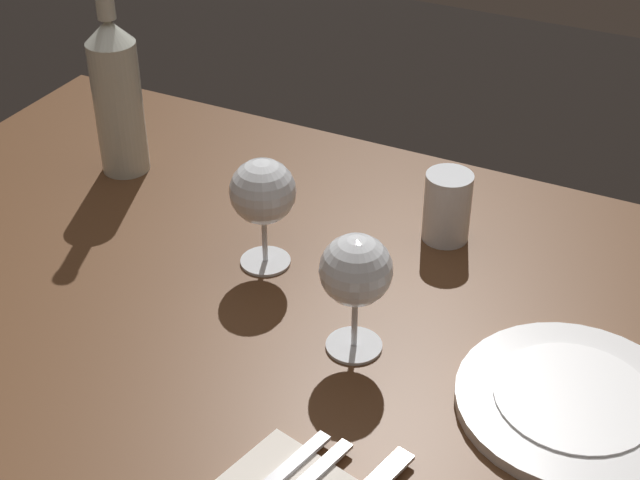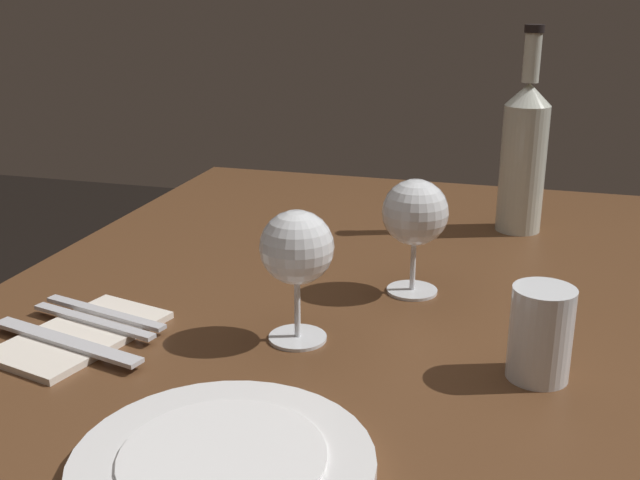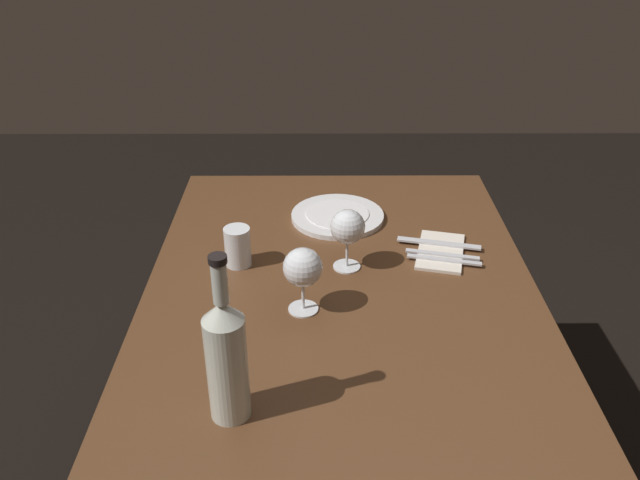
{
  "view_description": "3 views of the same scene",
  "coord_description": "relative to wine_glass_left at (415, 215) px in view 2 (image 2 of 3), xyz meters",
  "views": [
    {
      "loc": [
        0.45,
        -0.78,
        1.46
      ],
      "look_at": [
        0.04,
        0.05,
        0.83
      ],
      "focal_mm": 53.0,
      "sensor_mm": 36.0,
      "label": 1
    },
    {
      "loc": [
        0.86,
        0.22,
        1.12
      ],
      "look_at": [
        0.03,
        -0.01,
        0.83
      ],
      "focal_mm": 42.72,
      "sensor_mm": 36.0,
      "label": 2
    },
    {
      "loc": [
        -1.23,
        0.05,
        1.58
      ],
      "look_at": [
        0.07,
        0.05,
        0.84
      ],
      "focal_mm": 36.92,
      "sensor_mm": 36.0,
      "label": 3
    }
  ],
  "objects": [
    {
      "name": "fork_inner",
      "position": [
        0.21,
        -0.34,
        -0.09
      ],
      "size": [
        0.06,
        0.18,
        0.0
      ],
      "color": "silver",
      "rests_on": "folded_napkin"
    },
    {
      "name": "wine_glass_right",
      "position": [
        0.17,
        -0.1,
        0.0
      ],
      "size": [
        0.08,
        0.08,
        0.15
      ],
      "color": "white",
      "rests_on": "dining_table"
    },
    {
      "name": "wine_glass_left",
      "position": [
        0.0,
        0.0,
        0.0
      ],
      "size": [
        0.08,
        0.08,
        0.15
      ],
      "color": "white",
      "rests_on": "dining_table"
    },
    {
      "name": "dinner_plate",
      "position": [
        0.43,
        -0.08,
        -0.1
      ],
      "size": [
        0.25,
        0.25,
        0.02
      ],
      "color": "white",
      "rests_on": "dining_table"
    },
    {
      "name": "wine_bottle",
      "position": [
        -0.31,
        0.12,
        0.02
      ],
      "size": [
        0.07,
        0.07,
        0.32
      ],
      "color": "silver",
      "rests_on": "dining_table"
    },
    {
      "name": "water_tumbler",
      "position": [
        0.19,
        0.16,
        -0.06
      ],
      "size": [
        0.06,
        0.06,
        0.1
      ],
      "color": "white",
      "rests_on": "dining_table"
    },
    {
      "name": "table_knife",
      "position": [
        0.27,
        -0.34,
        -0.09
      ],
      "size": [
        0.07,
        0.21,
        0.0
      ],
      "color": "silver",
      "rests_on": "folded_napkin"
    },
    {
      "name": "fork_outer",
      "position": [
        0.19,
        -0.34,
        -0.09
      ],
      "size": [
        0.06,
        0.18,
        0.0
      ],
      "color": "silver",
      "rests_on": "folded_napkin"
    },
    {
      "name": "dining_table",
      "position": [
        0.06,
        -0.09,
        -0.19
      ],
      "size": [
        1.3,
        0.9,
        0.74
      ],
      "color": "#56351E",
      "rests_on": "ground"
    },
    {
      "name": "folded_napkin",
      "position": [
        0.24,
        -0.34,
        -0.1
      ],
      "size": [
        0.21,
        0.15,
        0.01
      ],
      "color": "silver",
      "rests_on": "dining_table"
    }
  ]
}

